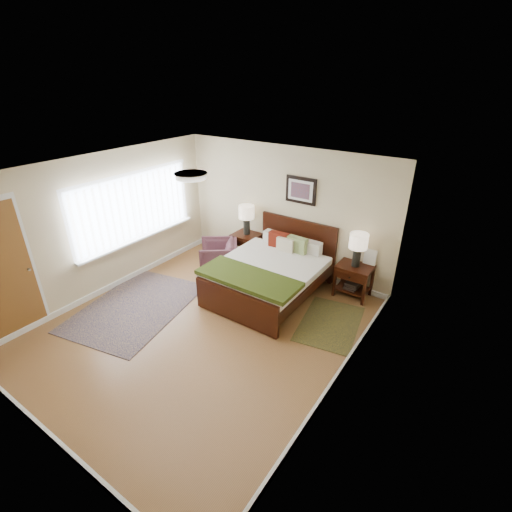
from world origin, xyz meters
name	(u,v)px	position (x,y,z in m)	size (l,w,h in m)	color
floor	(203,327)	(0.00, 0.00, 0.00)	(5.00, 5.00, 0.00)	brown
back_wall	(284,210)	(0.00, 2.50, 1.25)	(4.50, 0.04, 2.50)	beige
front_wall	(20,355)	(0.00, -2.50, 1.25)	(4.50, 0.04, 2.50)	beige
left_wall	(102,226)	(-2.25, 0.00, 1.25)	(0.04, 5.00, 2.50)	beige
right_wall	(343,308)	(2.25, 0.00, 1.25)	(0.04, 5.00, 2.50)	beige
ceiling	(191,173)	(0.00, 0.00, 2.50)	(4.50, 5.00, 0.02)	white
window	(135,208)	(-2.20, 0.70, 1.38)	(0.11, 2.72, 1.32)	silver
door	(0,275)	(-2.23, -1.75, 1.07)	(0.06, 1.00, 2.18)	silver
ceil_fixture	(191,176)	(0.00, 0.00, 2.47)	(0.44, 0.44, 0.08)	white
bed	(270,269)	(0.35, 1.47, 0.52)	(1.74, 2.10, 1.13)	black
wall_art	(301,190)	(0.35, 2.47, 1.72)	(0.62, 0.05, 0.50)	black
nightstand_left	(246,240)	(-0.75, 2.25, 0.53)	(0.55, 0.49, 0.65)	black
nightstand_right	(353,278)	(1.61, 2.26, 0.37)	(0.61, 0.46, 0.61)	black
lamp_left	(247,215)	(-0.75, 2.27, 1.07)	(0.32, 0.32, 0.61)	black
lamp_right	(358,244)	(1.61, 2.27, 1.03)	(0.32, 0.32, 0.61)	black
armchair	(219,257)	(-0.96, 1.59, 0.34)	(0.72, 0.74, 0.67)	brown
rug_persian	(136,307)	(-1.35, -0.23, 0.01)	(1.60, 2.25, 0.01)	#0B0E38
rug_navy	(330,323)	(1.65, 1.25, 0.01)	(0.90, 1.34, 0.01)	black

